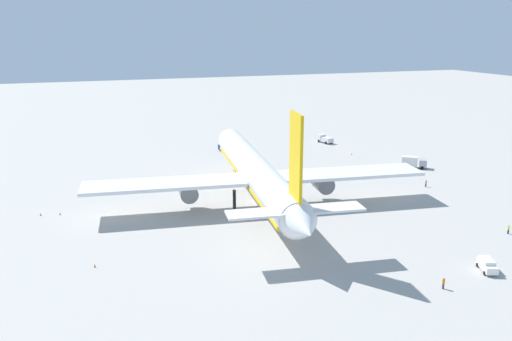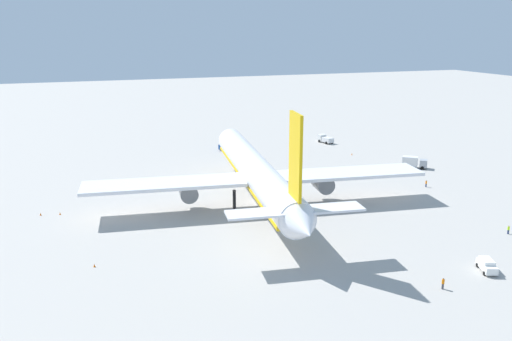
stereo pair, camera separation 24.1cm
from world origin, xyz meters
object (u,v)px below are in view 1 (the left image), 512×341
Objects in this scene: ground_worker_0 at (508,230)px; traffic_cone_2 at (352,154)px; traffic_cone_0 at (40,214)px; airliner at (256,173)px; service_truck_0 at (325,139)px; ground_worker_2 at (426,183)px; service_truck_1 at (413,162)px; traffic_cone_3 at (60,214)px; service_truck_2 at (227,145)px; service_van at (487,265)px; traffic_cone_1 at (95,266)px; traffic_cone_4 at (402,172)px; ground_worker_1 at (443,283)px.

ground_worker_0 reaches higher than traffic_cone_2.
airliner is at bearing -100.33° from traffic_cone_0.
ground_worker_2 is (-54.39, 0.36, -0.45)m from service_truck_0.
service_truck_1 is 12.22× the size of traffic_cone_3.
traffic_cone_2 is at bearing -121.63° from service_truck_2.
service_van is 19.01m from ground_worker_0.
service_truck_2 is (1.84, 33.52, -0.02)m from service_truck_0.
service_truck_0 is 85.26m from ground_worker_0.
traffic_cone_1 is at bearing 112.62° from service_truck_1.
traffic_cone_4 is at bearing -9.46° from ground_worker_2.
ground_worker_2 is at bearing -25.37° from service_van.
traffic_cone_3 is (-47.49, 50.34, -1.00)m from service_truck_2.
traffic_cone_1 is (-19.57, 78.36, -0.58)m from ground_worker_2.
service_van is 62.60m from traffic_cone_1.
airliner is 45.89× the size of ground_worker_2.
ground_worker_0 is at bearing 171.47° from ground_worker_2.
traffic_cone_2 is 23.27m from traffic_cone_4.
traffic_cone_3 is at bearing 92.62° from traffic_cone_4.
traffic_cone_0 is (9.67, 87.28, -0.58)m from ground_worker_2.
service_van is at bearing -128.58° from traffic_cone_3.
ground_worker_0 is 2.97× the size of traffic_cone_1.
service_van is 8.99× the size of traffic_cone_0.
service_truck_1 reaches higher than traffic_cone_3.
service_truck_1 reaches higher than traffic_cone_0.
ground_worker_1 is 3.21× the size of traffic_cone_3.
service_truck_2 reaches higher than traffic_cone_4.
service_van is at bearing 168.12° from service_truck_0.
traffic_cone_4 is at bearing -87.38° from traffic_cone_3.
service_truck_0 reaches higher than ground_worker_0.
traffic_cone_0 is 1.00× the size of traffic_cone_4.
service_truck_1 is 12.22× the size of traffic_cone_2.
service_truck_1 is at bearing -67.38° from traffic_cone_1.
traffic_cone_2 is (66.55, -4.57, -0.55)m from ground_worker_0.
ground_worker_0 is 2.97× the size of traffic_cone_0.
traffic_cone_1 is (-73.95, 78.71, -1.02)m from service_truck_0.
traffic_cone_4 is (-43.57, -35.27, -1.00)m from service_truck_2.
service_truck_0 is at bearing -1.20° from traffic_cone_2.
ground_worker_0 is at bearing 164.88° from service_truck_1.
airliner reaches higher than service_truck_0.
service_truck_2 is at bearing -46.67° from traffic_cone_3.
airliner reaches higher than traffic_cone_1.
traffic_cone_3 is (-7.73, 91.65, -1.39)m from service_truck_1.
ground_worker_2 is at bearing -179.95° from traffic_cone_2.
ground_worker_1 is 1.05× the size of ground_worker_2.
traffic_cone_2 is (80.51, -30.38, -0.62)m from ground_worker_1.
service_truck_2 reaches higher than ground_worker_0.
traffic_cone_1 is at bearing 133.21° from service_truck_0.
service_truck_1 reaches higher than ground_worker_0.
ground_worker_1 is 3.21× the size of traffic_cone_2.
service_truck_1 reaches higher than service_truck_2.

